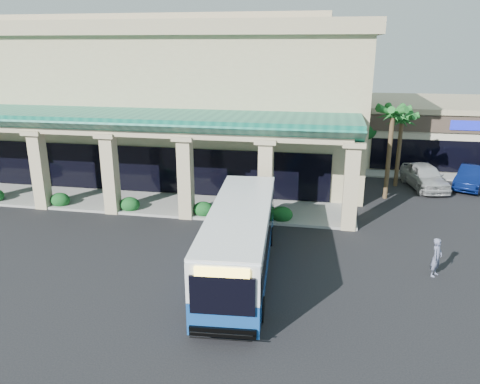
% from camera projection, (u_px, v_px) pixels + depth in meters
% --- Properties ---
extents(ground, '(110.00, 110.00, 0.00)m').
position_uv_depth(ground, '(217.00, 261.00, 21.36)').
color(ground, black).
extents(main_building, '(30.80, 14.80, 11.35)m').
position_uv_depth(main_building, '(163.00, 96.00, 36.08)').
color(main_building, '#BCB086').
rests_on(main_building, ground).
extents(arcade, '(30.00, 6.20, 5.70)m').
position_uv_depth(arcade, '(114.00, 159.00, 28.31)').
color(arcade, '#0F5F4E').
rests_on(arcade, ground).
extents(palm_0, '(2.40, 2.40, 6.60)m').
position_uv_depth(palm_0, '(390.00, 148.00, 29.15)').
color(palm_0, '#185C1F').
rests_on(palm_0, ground).
extents(palm_1, '(2.40, 2.40, 5.80)m').
position_uv_depth(palm_1, '(399.00, 145.00, 31.91)').
color(palm_1, '#185C1F').
rests_on(palm_1, ground).
extents(broadleaf_tree, '(2.60, 2.60, 4.81)m').
position_uv_depth(broadleaf_tree, '(364.00, 138.00, 37.10)').
color(broadleaf_tree, '#104617').
rests_on(broadleaf_tree, ground).
extents(transit_bus, '(3.31, 10.85, 2.99)m').
position_uv_depth(transit_bus, '(240.00, 242.00, 19.75)').
color(transit_bus, '#164CA1').
rests_on(transit_bus, ground).
extents(pedestrian, '(0.67, 0.74, 1.70)m').
position_uv_depth(pedestrian, '(437.00, 257.00, 19.78)').
color(pedestrian, slate).
rests_on(pedestrian, ground).
extents(car_silver, '(3.02, 5.33, 1.71)m').
position_uv_depth(car_silver, '(425.00, 176.00, 32.00)').
color(car_silver, '#BDBDBD').
rests_on(car_silver, ground).
extents(car_white, '(3.41, 4.93, 1.54)m').
position_uv_depth(car_white, '(472.00, 177.00, 32.10)').
color(car_white, '#071346').
rests_on(car_white, ground).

